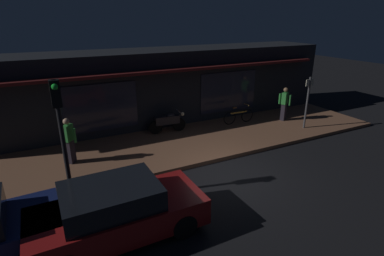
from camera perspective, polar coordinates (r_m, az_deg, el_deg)
The scene contains 10 objects.
ground_plane at distance 10.47m, azimuth 6.83°, elevation -8.83°, with size 60.00×60.00×0.00m, color black.
sidewalk_slab at distance 12.78m, azimuth -0.52°, elevation -2.73°, with size 18.00×4.00×0.15m, color brown.
storefront_building at distance 15.23m, azimuth -6.23°, elevation 7.79°, with size 18.00×3.30×3.60m.
motorcycle at distance 13.58m, azimuth -4.55°, elevation 1.21°, with size 1.70×0.55×0.97m.
bicycle_parked at distance 14.91m, azimuth 8.78°, elevation 2.22°, with size 1.66×0.42×0.91m.
person_photographer at distance 11.39m, azimuth -22.23°, elevation -2.09°, with size 0.51×0.47×1.67m.
person_bystander at distance 15.73m, azimuth 17.05°, elevation 4.49°, with size 0.44×0.58×1.67m.
sign_post at distance 14.80m, azimuth 20.98°, elevation 5.01°, with size 0.44×0.09×2.40m.
traffic_light_pole at distance 8.59m, azimuth -23.64°, elevation 0.96°, with size 0.24×0.33×3.60m.
parked_car_far at distance 7.69m, azimuth -13.99°, elevation -15.02°, with size 4.13×1.83×1.42m.
Camera 1 is at (-5.18, -7.56, 5.07)m, focal length 28.23 mm.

